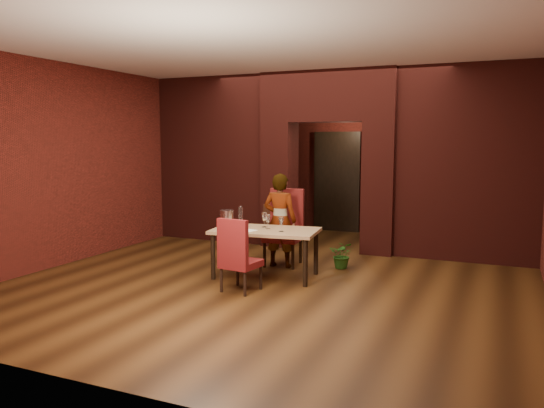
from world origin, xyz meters
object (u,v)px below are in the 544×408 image
at_px(wine_glass_b, 268,222).
at_px(dining_table, 265,253).
at_px(wine_glass_a, 264,220).
at_px(water_bottle, 241,216).
at_px(chair_near, 241,254).
at_px(wine_bucket, 227,218).
at_px(potted_plant, 342,255).
at_px(wine_glass_c, 281,224).
at_px(chair_far, 283,228).
at_px(person_seated, 280,220).

bearing_deg(wine_glass_b, dining_table, -126.57).
xyz_separation_m(wine_glass_a, water_bottle, (-0.40, 0.01, 0.04)).
bearing_deg(dining_table, chair_near, -96.79).
xyz_separation_m(wine_bucket, potted_plant, (1.51, 0.95, -0.61)).
height_order(wine_glass_c, potted_plant, wine_glass_c).
xyz_separation_m(chair_far, wine_glass_c, (0.33, -0.87, 0.20)).
relative_size(chair_far, potted_plant, 2.83).
xyz_separation_m(person_seated, potted_plant, (0.94, 0.27, -0.52)).
distance_m(chair_near, wine_glass_c, 0.81).
height_order(dining_table, potted_plant, dining_table).
bearing_deg(person_seated, wine_bucket, 48.30).
bearing_deg(water_bottle, potted_plant, 29.57).
bearing_deg(chair_near, wine_glass_a, -77.08).
relative_size(wine_glass_c, wine_bucket, 0.83).
xyz_separation_m(dining_table, wine_bucket, (-0.63, -0.01, 0.47)).
height_order(chair_far, wine_glass_b, chair_far).
relative_size(chair_far, wine_glass_a, 5.60).
xyz_separation_m(person_seated, wine_bucket, (-0.57, -0.68, 0.09)).
xyz_separation_m(chair_near, water_bottle, (-0.49, 0.95, 0.36)).
relative_size(dining_table, water_bottle, 5.05).
distance_m(chair_far, potted_plant, 1.02).
bearing_deg(wine_bucket, person_seated, 49.63).
height_order(water_bottle, potted_plant, water_bottle).
bearing_deg(potted_plant, wine_glass_a, -140.84).
height_order(wine_glass_c, wine_bucket, wine_bucket).
relative_size(dining_table, wine_glass_b, 7.27).
bearing_deg(potted_plant, chair_near, -117.06).
distance_m(dining_table, water_bottle, 0.72).
relative_size(dining_table, wine_glass_c, 7.39).
height_order(wine_glass_a, wine_glass_b, wine_glass_a).
bearing_deg(potted_plant, wine_glass_b, -133.37).
height_order(dining_table, wine_glass_b, wine_glass_b).
xyz_separation_m(wine_glass_c, water_bottle, (-0.77, 0.26, 0.05)).
bearing_deg(person_seated, water_bottle, 47.90).
height_order(wine_glass_a, potted_plant, wine_glass_a).
height_order(dining_table, wine_glass_a, wine_glass_a).
distance_m(chair_far, wine_glass_c, 0.95).
height_order(chair_near, wine_glass_a, chair_near).
distance_m(wine_glass_b, wine_bucket, 0.65).
height_order(chair_far, wine_glass_a, chair_far).
distance_m(chair_far, wine_glass_b, 0.78).
height_order(chair_far, person_seated, person_seated).
bearing_deg(wine_glass_a, chair_far, 86.41).
relative_size(wine_glass_a, wine_glass_b, 1.04).
xyz_separation_m(chair_near, potted_plant, (0.88, 1.73, -0.28)).
distance_m(chair_near, wine_glass_a, 1.00).
bearing_deg(wine_glass_a, wine_bucket, -163.57).
height_order(dining_table, water_bottle, water_bottle).
distance_m(dining_table, wine_glass_b, 0.46).
distance_m(chair_near, wine_bucket, 1.06).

